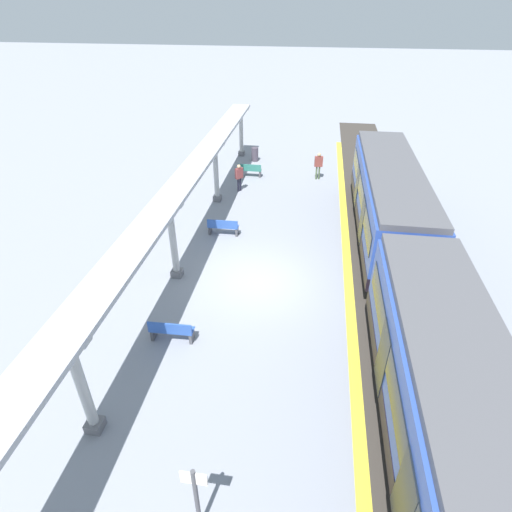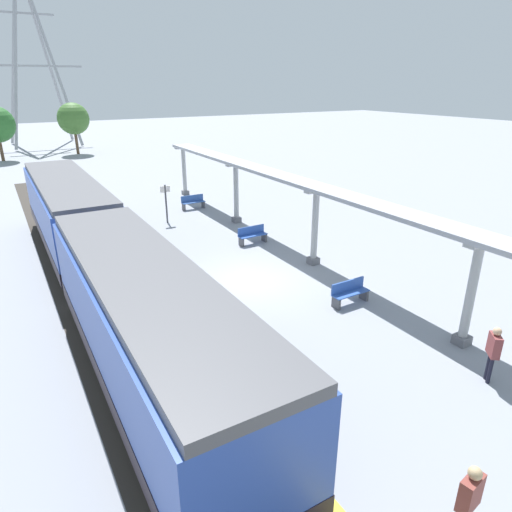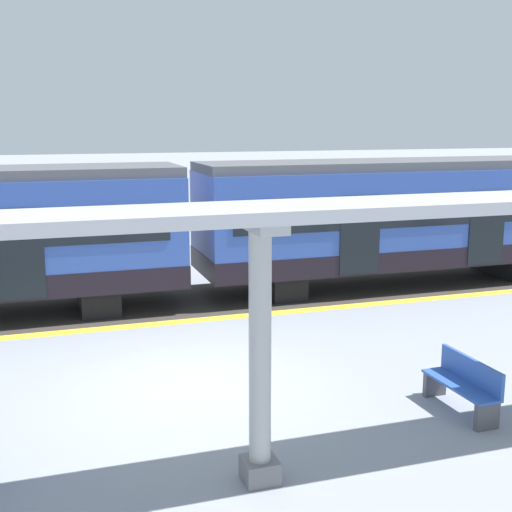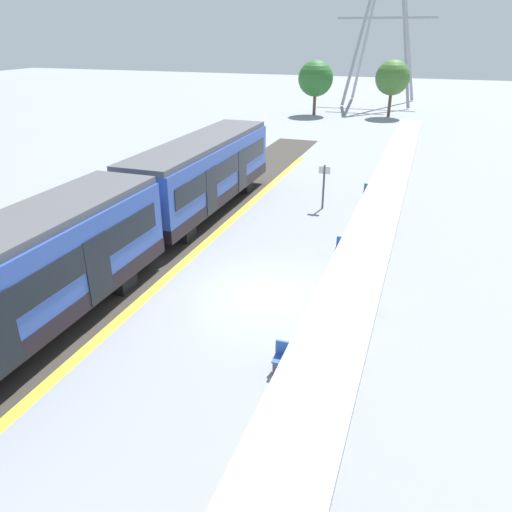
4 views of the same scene
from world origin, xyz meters
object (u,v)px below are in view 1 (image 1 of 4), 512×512
(canopy_pillar_third, at_px, (173,241))
(canopy_pillar_fourth, at_px, (82,386))
(bench_near_end, at_px, (171,331))
(train_far_carriage, at_px, (451,421))
(passenger_by_the_benches, at_px, (239,175))
(train_near_carriage, at_px, (388,201))
(platform_info_sign, at_px, (196,495))
(trash_bin, at_px, (255,154))
(bench_far_end, at_px, (223,227))
(canopy_pillar_nearest, at_px, (241,132))
(canopy_pillar_second, at_px, (216,172))
(passenger_waiting_near_edge, at_px, (319,163))
(bench_extra_slot, at_px, (250,170))

(canopy_pillar_third, xyz_separation_m, canopy_pillar_fourth, (0.00, 7.31, 0.00))
(bench_near_end, bearing_deg, train_far_carriage, 157.02)
(bench_near_end, height_order, passenger_by_the_benches, passenger_by_the_benches)
(train_near_carriage, relative_size, bench_near_end, 7.53)
(train_near_carriage, xyz_separation_m, platform_info_sign, (5.43, 14.18, -0.50))
(train_near_carriage, bearing_deg, trash_bin, -50.88)
(canopy_pillar_third, relative_size, bench_near_end, 2.24)
(canopy_pillar_fourth, distance_m, bench_far_end, 11.16)
(canopy_pillar_nearest, height_order, canopy_pillar_second, same)
(trash_bin, xyz_separation_m, passenger_by_the_benches, (0.14, 5.34, 0.55))
(passenger_waiting_near_edge, bearing_deg, train_near_carriage, 116.04)
(canopy_pillar_third, xyz_separation_m, passenger_by_the_benches, (-1.00, -9.09, -0.68))
(canopy_pillar_second, relative_size, trash_bin, 3.54)
(train_far_carriage, distance_m, platform_info_sign, 5.89)
(train_far_carriage, relative_size, platform_info_sign, 5.17)
(bench_near_end, distance_m, passenger_waiting_near_edge, 16.07)
(bench_near_end, bearing_deg, canopy_pillar_nearest, -86.99)
(canopy_pillar_nearest, bearing_deg, train_near_carriage, 130.06)
(train_near_carriage, xyz_separation_m, bench_far_end, (7.73, 1.17, -1.38))
(platform_info_sign, bearing_deg, train_far_carriage, -157.78)
(train_far_carriage, bearing_deg, passenger_by_the_benches, -63.94)
(train_far_carriage, xyz_separation_m, canopy_pillar_third, (8.91, -7.08, -0.11))
(bench_near_end, bearing_deg, canopy_pillar_second, -84.89)
(train_far_carriage, distance_m, passenger_waiting_near_edge, 19.04)
(bench_far_end, height_order, passenger_by_the_benches, passenger_by_the_benches)
(canopy_pillar_nearest, bearing_deg, bench_far_end, 95.72)
(canopy_pillar_second, relative_size, bench_far_end, 2.24)
(platform_info_sign, distance_m, passenger_by_the_benches, 18.55)
(train_far_carriage, relative_size, passenger_waiting_near_edge, 6.62)
(train_far_carriage, height_order, trash_bin, train_far_carriage)
(canopy_pillar_nearest, xyz_separation_m, canopy_pillar_third, (0.00, 15.47, 0.00))
(train_far_carriage, height_order, canopy_pillar_nearest, train_far_carriage)
(canopy_pillar_second, xyz_separation_m, bench_far_end, (-1.18, 3.85, -1.27))
(trash_bin, bearing_deg, canopy_pillar_nearest, -42.41)
(bench_extra_slot, relative_size, trash_bin, 1.57)
(passenger_by_the_benches, bearing_deg, trash_bin, -91.48)
(bench_near_end, height_order, bench_extra_slot, same)
(canopy_pillar_second, relative_size, canopy_pillar_third, 1.00)
(canopy_pillar_fourth, height_order, platform_info_sign, canopy_pillar_fourth)
(canopy_pillar_nearest, distance_m, bench_near_end, 19.27)
(platform_info_sign, bearing_deg, passenger_by_the_benches, -82.34)
(canopy_pillar_third, xyz_separation_m, platform_info_sign, (-3.48, 9.30, -0.39))
(canopy_pillar_nearest, relative_size, canopy_pillar_fourth, 1.00)
(canopy_pillar_third, bearing_deg, bench_extra_slot, -96.24)
(canopy_pillar_third, bearing_deg, canopy_pillar_nearest, -90.00)
(canopy_pillar_third, height_order, canopy_pillar_fourth, same)
(canopy_pillar_fourth, xyz_separation_m, bench_near_end, (-1.01, -3.58, -1.27))
(trash_bin, bearing_deg, bench_extra_slot, 92.15)
(passenger_by_the_benches, bearing_deg, train_far_carriage, 116.06)
(train_far_carriage, height_order, canopy_pillar_second, train_far_carriage)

